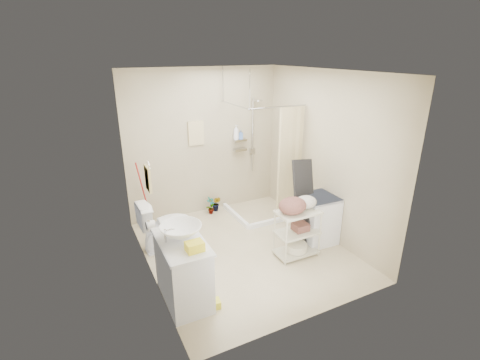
% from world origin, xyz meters
% --- Properties ---
extents(floor, '(3.20, 3.20, 0.00)m').
position_xyz_m(floor, '(0.00, 0.00, 0.00)').
color(floor, beige).
rests_on(floor, ground).
extents(ceiling, '(2.80, 3.20, 0.04)m').
position_xyz_m(ceiling, '(0.00, 0.00, 2.60)').
color(ceiling, silver).
rests_on(ceiling, ground).
extents(wall_back, '(2.80, 0.04, 2.60)m').
position_xyz_m(wall_back, '(0.00, 1.60, 1.30)').
color(wall_back, '#BCB091').
rests_on(wall_back, ground).
extents(wall_front, '(2.80, 0.04, 2.60)m').
position_xyz_m(wall_front, '(0.00, -1.60, 1.30)').
color(wall_front, '#BCB091').
rests_on(wall_front, ground).
extents(wall_left, '(0.04, 3.20, 2.60)m').
position_xyz_m(wall_left, '(-1.40, 0.00, 1.30)').
color(wall_left, '#BCB091').
rests_on(wall_left, ground).
extents(wall_right, '(0.04, 3.20, 2.60)m').
position_xyz_m(wall_right, '(1.40, 0.00, 1.30)').
color(wall_right, '#BCB091').
rests_on(wall_right, ground).
extents(vanity, '(0.51, 0.91, 0.80)m').
position_xyz_m(vanity, '(-1.16, -0.64, 0.40)').
color(vanity, silver).
rests_on(vanity, ground).
extents(sink, '(0.55, 0.55, 0.17)m').
position_xyz_m(sink, '(-1.14, -0.58, 0.88)').
color(sink, white).
rests_on(sink, vanity).
extents(counter_basket, '(0.20, 0.16, 0.11)m').
position_xyz_m(counter_basket, '(-1.09, -0.91, 0.85)').
color(counter_basket, yellow).
rests_on(counter_basket, vanity).
extents(floor_basket, '(0.26, 0.22, 0.13)m').
position_xyz_m(floor_basket, '(-0.91, -0.95, 0.06)').
color(floor_basket, yellow).
rests_on(floor_basket, ground).
extents(toilet, '(0.78, 0.46, 0.78)m').
position_xyz_m(toilet, '(-1.04, 0.61, 0.39)').
color(toilet, white).
rests_on(toilet, ground).
extents(mop, '(0.13, 0.13, 1.18)m').
position_xyz_m(mop, '(-1.20, 1.45, 0.59)').
color(mop, '#A31917').
rests_on(mop, ground).
extents(potted_plant_a, '(0.21, 0.19, 0.33)m').
position_xyz_m(potted_plant_a, '(0.00, 1.39, 0.17)').
color(potted_plant_a, brown).
rests_on(potted_plant_a, ground).
extents(potted_plant_b, '(0.21, 0.20, 0.29)m').
position_xyz_m(potted_plant_b, '(0.15, 1.46, 0.15)').
color(potted_plant_b, brown).
rests_on(potted_plant_b, ground).
extents(hanging_towel, '(0.28, 0.03, 0.42)m').
position_xyz_m(hanging_towel, '(-0.15, 1.58, 1.50)').
color(hanging_towel, beige).
rests_on(hanging_towel, wall_back).
extents(towel_ring, '(0.04, 0.22, 0.34)m').
position_xyz_m(towel_ring, '(-1.38, -0.20, 1.47)').
color(towel_ring, '#E5D389').
rests_on(towel_ring, wall_left).
extents(tp_holder, '(0.08, 0.12, 0.14)m').
position_xyz_m(tp_holder, '(-1.36, 0.05, 0.72)').
color(tp_holder, white).
rests_on(tp_holder, wall_left).
extents(shower, '(1.10, 1.10, 2.10)m').
position_xyz_m(shower, '(0.85, 1.05, 1.05)').
color(shower, white).
rests_on(shower, ground).
extents(shampoo_bottle_a, '(0.13, 0.13, 0.26)m').
position_xyz_m(shampoo_bottle_a, '(0.60, 1.53, 1.45)').
color(shampoo_bottle_a, white).
rests_on(shampoo_bottle_a, shower).
extents(shampoo_bottle_b, '(0.09, 0.10, 0.16)m').
position_xyz_m(shampoo_bottle_b, '(0.70, 1.54, 1.40)').
color(shampoo_bottle_b, '#4B71B8').
rests_on(shampoo_bottle_b, shower).
extents(washing_machine, '(0.53, 0.55, 0.76)m').
position_xyz_m(washing_machine, '(1.14, -0.25, 0.38)').
color(washing_machine, silver).
rests_on(washing_machine, ground).
extents(laundry_rack, '(0.62, 0.37, 0.85)m').
position_xyz_m(laundry_rack, '(0.62, -0.45, 0.43)').
color(laundry_rack, beige).
rests_on(laundry_rack, ground).
extents(ironing_board, '(0.39, 0.16, 1.35)m').
position_xyz_m(ironing_board, '(0.95, -0.14, 0.67)').
color(ironing_board, black).
rests_on(ironing_board, ground).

